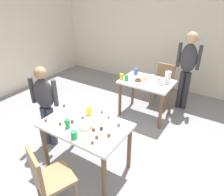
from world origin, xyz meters
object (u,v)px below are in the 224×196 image
person_adult_far (187,65)px  mixing_bowl (86,125)px  dining_table_near (86,131)px  dining_table_far (146,87)px  chair_near_table (47,177)px  chair_far_table (163,82)px  pitcher_far (168,77)px  soda_can (67,124)px  person_girl_near (45,101)px

person_adult_far → mixing_bowl: size_ratio=8.62×
person_adult_far → mixing_bowl: bearing=-103.0°
dining_table_near → dining_table_far: same height
chair_near_table → chair_far_table: same height
person_adult_far → pitcher_far: person_adult_far is taller
soda_can → mixing_bowl: bearing=34.3°
pitcher_far → chair_far_table: bearing=114.8°
pitcher_far → mixing_bowl: bearing=-101.5°
person_girl_near → mixing_bowl: 0.91m
chair_far_table → person_adult_far: (0.44, 0.01, 0.47)m
mixing_bowl → pitcher_far: 1.96m
dining_table_far → dining_table_near: bearing=-93.1°
chair_far_table → soda_can: 2.65m
dining_table_near → soda_can: 0.28m
chair_far_table → chair_near_table: bearing=-92.7°
dining_table_near → soda_can: soda_can is taller
chair_near_table → mixing_bowl: chair_near_table is taller
dining_table_near → pitcher_far: (0.44, 1.87, 0.22)m
soda_can → pitcher_far: pitcher_far is taller
dining_table_far → soda_can: (-0.23, -1.92, 0.19)m
soda_can → dining_table_near: bearing=52.9°
mixing_bowl → dining_table_near: bearing=138.2°
chair_near_table → mixing_bowl: bearing=88.7°
person_girl_near → dining_table_near: bearing=-5.6°
dining_table_near → pitcher_far: bearing=76.6°
dining_table_far → chair_far_table: bearing=82.3°
person_girl_near → mixing_bowl: size_ratio=7.28×
chair_far_table → mixing_bowl: chair_far_table is taller
dining_table_near → person_adult_far: size_ratio=0.71×
dining_table_far → soda_can: 1.94m
dining_table_far → chair_near_table: chair_near_table is taller
dining_table_far → soda_can: soda_can is taller
chair_near_table → mixing_bowl: (0.02, 0.69, 0.29)m
chair_far_table → person_adult_far: size_ratio=0.54×
soda_can → pitcher_far: 2.13m
chair_near_table → person_girl_near: 1.25m
dining_table_near → person_adult_far: person_adult_far is taller
chair_far_table → person_girl_near: bearing=-113.8°
dining_table_near → dining_table_far: (0.09, 1.74, -0.02)m
mixing_bowl → chair_near_table: bearing=-91.3°
dining_table_far → chair_near_table: 2.48m
dining_table_far → person_adult_far: bearing=52.5°
pitcher_far → dining_table_far: bearing=-159.0°
chair_near_table → soda_can: 0.67m
person_girl_near → pitcher_far: person_girl_near is taller
person_girl_near → mixing_bowl: person_girl_near is taller
soda_can → pitcher_far: size_ratio=0.57×
person_adult_far → dining_table_far: bearing=-127.5°
soda_can → dining_table_far: bearing=83.1°
chair_near_table → mixing_bowl: 0.75m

